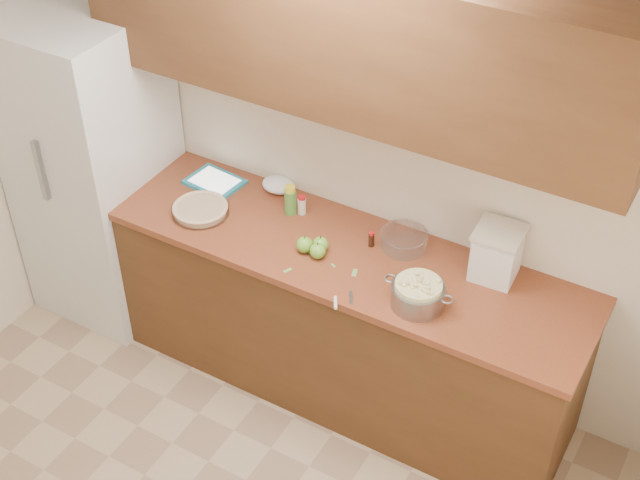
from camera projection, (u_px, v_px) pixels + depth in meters
The scene contains 21 objects.
room_shell at pixel (118, 393), 3.08m from camera, with size 3.60×3.60×3.60m.
counter_run at pixel (327, 314), 4.60m from camera, with size 2.64×0.68×0.92m.
upper_cabinets at pixel (347, 37), 3.77m from camera, with size 2.60×0.34×0.70m, color #543219.
fridge at pixel (96, 168), 4.86m from camera, with size 0.70×0.70×1.80m, color silver.
pie at pixel (200, 209), 4.49m from camera, with size 0.29×0.29×0.05m.
colander at pixel (418, 294), 3.95m from camera, with size 0.33×0.24×0.12m.
flour_canister at pixel (497, 253), 4.06m from camera, with size 0.23×0.23×0.26m.
tablet at pixel (215, 182), 4.70m from camera, with size 0.30×0.24×0.02m.
paring_knife at pixel (338, 302), 3.99m from camera, with size 0.10×0.15×0.02m.
lemon_bottle at pixel (290, 200), 4.46m from camera, with size 0.06×0.06×0.16m.
cinnamon_shaker at pixel (302, 205), 4.48m from camera, with size 0.04×0.04×0.11m.
vanilla_bottle at pixel (371, 239), 4.28m from camera, with size 0.03×0.03×0.08m.
mixing_bowl at pixel (404, 239), 4.27m from camera, with size 0.23×0.23×0.09m.
paper_towel at pixel (278, 185), 4.64m from camera, with size 0.17×0.14×0.07m, color white.
apple_left at pixel (305, 245), 4.25m from camera, with size 0.08×0.08×0.09m.
apple_center at pixel (321, 244), 4.25m from camera, with size 0.08×0.08×0.09m.
apple_front at pixel (318, 251), 4.21m from camera, with size 0.08×0.08×0.09m.
peel_a at pixel (288, 270), 4.16m from camera, with size 0.04×0.02×0.00m, color #77A952.
peel_b at pixel (312, 253), 4.26m from camera, with size 0.04×0.01×0.00m, color #77A952.
peel_c at pixel (354, 273), 4.15m from camera, with size 0.05×0.02×0.00m, color #77A952.
peel_d at pixel (333, 265), 4.19m from camera, with size 0.03×0.01×0.00m, color #77A952.
Camera 1 is at (1.64, -1.43, 3.65)m, focal length 50.00 mm.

